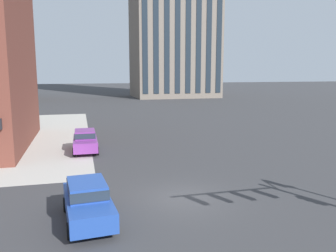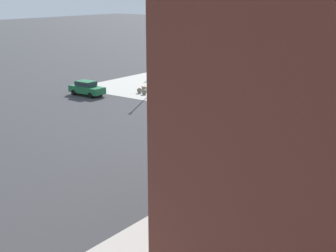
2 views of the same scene
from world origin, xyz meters
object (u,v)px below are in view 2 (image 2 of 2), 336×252
object	(u,v)px
bollard_sphere_curb_c	(163,94)
car_main_southbound_far	(87,88)
bench_near_signal	(167,90)
bench_mid_block	(148,88)
bollard_sphere_curb_d	(156,93)
bollard_sphere_curb_a	(186,98)
bollard_sphere_curb_b	(176,96)
street_lamp_corner_near	(189,68)
bollard_sphere_curb_f	(140,90)
pedestrian_walking_east	(148,79)
pedestrian_near_bench	(148,72)
traffic_signal_main	(207,66)
pedestrian_at_curb	(195,73)
bollard_sphere_curb_e	(144,92)
car_main_southbound_near	(295,127)
car_main_northbound_near	(210,172)
street_lamp_mid_sidewalk	(149,63)

from	to	relation	value
bollard_sphere_curb_c	car_main_southbound_far	world-z (taller)	car_main_southbound_far
bench_near_signal	car_main_southbound_far	bearing A→B (deg)	44.34
bench_mid_block	bollard_sphere_curb_d	bearing A→B (deg)	145.12
bollard_sphere_curb_a	bollard_sphere_curb_d	xyz separation A→B (m)	(4.29, -0.09, 0.00)
bollard_sphere_curb_b	street_lamp_corner_near	bearing A→B (deg)	174.43
bollard_sphere_curb_f	pedestrian_walking_east	bearing A→B (deg)	-67.49
bollard_sphere_curb_d	pedestrian_near_bench	world-z (taller)	pedestrian_near_bench
bollard_sphere_curb_f	street_lamp_corner_near	size ratio (longest dim) A/B	0.11
traffic_signal_main	pedestrian_walking_east	size ratio (longest dim) A/B	3.50
bollard_sphere_curb_d	pedestrian_at_curb	distance (m)	11.88
bollard_sphere_curb_a	pedestrian_at_curb	size ratio (longest dim) A/B	0.39
bollard_sphere_curb_e	bollard_sphere_curb_f	bearing A→B (deg)	-17.97
bench_mid_block	pedestrian_at_curb	size ratio (longest dim) A/B	1.14
bollard_sphere_curb_a	bollard_sphere_curb_b	distance (m)	1.51
bollard_sphere_curb_b	bench_mid_block	xyz separation A→B (m)	(5.45, -1.76, 0.01)
pedestrian_walking_east	bollard_sphere_curb_f	bearing A→B (deg)	112.51
pedestrian_near_bench	car_main_southbound_near	distance (m)	29.96
bollard_sphere_curb_e	car_main_northbound_near	bearing A→B (deg)	137.56
bollard_sphere_curb_f	pedestrian_at_curb	size ratio (longest dim) A/B	0.39
pedestrian_walking_east	street_lamp_corner_near	xyz separation A→B (m)	(-8.67, 3.73, 2.66)
street_lamp_corner_near	pedestrian_near_bench	bearing A→B (deg)	-33.19
bollard_sphere_curb_e	bollard_sphere_curb_f	world-z (taller)	same
bollard_sphere_curb_d	bench_near_signal	world-z (taller)	bollard_sphere_curb_d
bollard_sphere_curb_a	car_main_northbound_near	world-z (taller)	car_main_northbound_near
bollard_sphere_curb_d	car_main_northbound_near	bearing A→B (deg)	135.03
bollard_sphere_curb_e	pedestrian_walking_east	xyz separation A→B (m)	(2.39, -3.74, 0.70)
car_main_northbound_near	bollard_sphere_curb_f	bearing A→B (deg)	-41.61
pedestrian_at_curb	street_lamp_corner_near	world-z (taller)	street_lamp_corner_near
bench_near_signal	pedestrian_walking_east	world-z (taller)	pedestrian_walking_east
pedestrian_walking_east	street_lamp_mid_sidewalk	bearing A→B (deg)	129.50
pedestrian_at_curb	car_main_southbound_far	bearing A→B (deg)	75.10
bollard_sphere_curb_e	bollard_sphere_curb_d	bearing A→B (deg)	-176.79
pedestrian_near_bench	bollard_sphere_curb_f	bearing A→B (deg)	122.13
bollard_sphere_curb_e	car_main_northbound_near	world-z (taller)	car_main_northbound_near
bollard_sphere_curb_d	bench_near_signal	bearing A→B (deg)	-91.87
traffic_signal_main	car_main_southbound_far	world-z (taller)	traffic_signal_main
bollard_sphere_curb_a	bollard_sphere_curb_c	world-z (taller)	same
bench_near_signal	car_main_southbound_far	size ratio (longest dim) A/B	0.42
traffic_signal_main	street_lamp_corner_near	size ratio (longest dim) A/B	1.04
bollard_sphere_curb_c	street_lamp_mid_sidewalk	xyz separation A→B (m)	(1.67, 0.51, 3.42)
bollard_sphere_curb_d	bollard_sphere_curb_e	world-z (taller)	same
bench_near_signal	pedestrian_walking_east	xyz separation A→B (m)	(4.13, -1.54, 0.69)
bollard_sphere_curb_a	bench_near_signal	bearing A→B (deg)	-27.58
bollard_sphere_curb_b	bench_near_signal	distance (m)	3.38
bench_near_signal	street_lamp_corner_near	size ratio (longest dim) A/B	0.31
bollard_sphere_curb_d	bench_mid_block	size ratio (longest dim) A/B	0.34
bollard_sphere_curb_a	pedestrian_at_curb	distance (m)	13.49
bench_near_signal	pedestrian_near_bench	size ratio (longest dim) A/B	1.06
bollard_sphere_curb_a	bollard_sphere_curb_e	bearing A→B (deg)	0.02
bollard_sphere_curb_e	street_lamp_mid_sidewalk	distance (m)	3.52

